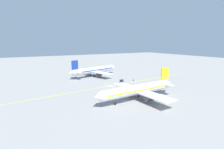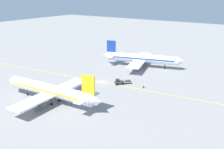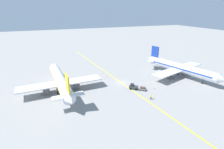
# 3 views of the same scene
# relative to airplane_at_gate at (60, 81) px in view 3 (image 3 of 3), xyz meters

# --- Properties ---
(ground_plane) EXTENTS (400.00, 400.00, 0.00)m
(ground_plane) POSITION_rel_airplane_at_gate_xyz_m (22.42, -1.59, -3.71)
(ground_plane) COLOR gray
(apron_yellow_centreline) EXTENTS (12.32, 119.45, 0.01)m
(apron_yellow_centreline) POSITION_rel_airplane_at_gate_xyz_m (22.42, -1.59, -3.71)
(apron_yellow_centreline) COLOR yellow
(apron_yellow_centreline) RESTS_ON ground
(airplane_at_gate) EXTENTS (28.24, 35.52, 10.60)m
(airplane_at_gate) POSITION_rel_airplane_at_gate_xyz_m (0.00, 0.00, 0.00)
(airplane_at_gate) COLOR silver
(airplane_at_gate) RESTS_ON ground
(airplane_adjacent_stand) EXTENTS (28.36, 34.96, 10.60)m
(airplane_adjacent_stand) POSITION_rel_airplane_at_gate_xyz_m (47.99, -4.06, 0.00)
(airplane_adjacent_stand) COLOR silver
(airplane_adjacent_stand) RESTS_ON ground
(baggage_tug_dark) EXTENTS (3.25, 3.10, 2.11)m
(baggage_tug_dark) POSITION_rel_airplane_at_gate_xyz_m (24.01, -8.10, -2.81)
(baggage_tug_dark) COLOR #333842
(baggage_tug_dark) RESTS_ON ground
(baggage_cart_trailing) EXTENTS (2.88, 2.76, 1.24)m
(baggage_cart_trailing) POSITION_rel_airplane_at_gate_xyz_m (26.50, -10.26, -2.95)
(baggage_cart_trailing) COLOR gray
(baggage_cart_trailing) RESTS_ON ground
(ground_crew_worker) EXTENTS (0.30, 0.57, 1.68)m
(ground_crew_worker) POSITION_rel_airplane_at_gate_xyz_m (25.54, -16.87, -2.80)
(ground_crew_worker) COLOR #23232D
(ground_crew_worker) RESTS_ON ground
(traffic_cone_near_nose) EXTENTS (0.32, 0.32, 0.55)m
(traffic_cone_near_nose) POSITION_rel_airplane_at_gate_xyz_m (19.04, 6.11, -3.43)
(traffic_cone_near_nose) COLOR orange
(traffic_cone_near_nose) RESTS_ON ground
(traffic_cone_mid_apron) EXTENTS (0.32, 0.32, 0.55)m
(traffic_cone_mid_apron) POSITION_rel_airplane_at_gate_xyz_m (31.13, -10.60, -3.43)
(traffic_cone_mid_apron) COLOR orange
(traffic_cone_mid_apron) RESTS_ON ground
(traffic_cone_by_wingtip) EXTENTS (0.32, 0.32, 0.55)m
(traffic_cone_by_wingtip) POSITION_rel_airplane_at_gate_xyz_m (6.72, 1.84, -3.43)
(traffic_cone_by_wingtip) COLOR orange
(traffic_cone_by_wingtip) RESTS_ON ground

